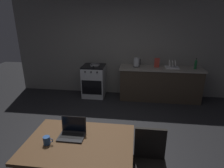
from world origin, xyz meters
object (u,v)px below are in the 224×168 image
Objects in this scene: dining_table at (80,146)px; laptop at (72,133)px; bottle at (196,64)px; frying_pan at (95,65)px; stove_oven at (94,81)px; chair at (150,160)px; dish_rack at (172,66)px; coffee_mug at (47,140)px; electric_kettle at (137,62)px; cereal_box at (157,63)px.

dining_table is 0.20m from laptop.
laptop is at bearing 138.65° from dining_table.
dining_table is 3.76m from bottle.
bottle is at bearing -0.49° from frying_pan.
laptop reaches higher than frying_pan.
chair is (1.37, -3.08, 0.07)m from stove_oven.
stove_oven is 1.00× the size of chair.
dish_rack is at bearing 0.07° from stove_oven.
dish_rack reaches higher than chair.
coffee_mug is (-0.24, -0.20, 0.00)m from laptop.
stove_oven is 2.62× the size of dish_rack.
bottle reaches higher than dish_rack.
electric_kettle is 1.13m from frying_pan.
dish_rack is (2.09, 0.00, 0.49)m from stove_oven.
stove_oven is 0.69× the size of dining_table.
chair is 2.79× the size of laptop.
bottle is at bearing 51.23° from laptop.
bottle is 0.57m from dish_rack.
dish_rack is (0.92, 0.00, -0.07)m from electric_kettle.
electric_kettle reaches higher than laptop.
bottle reaches higher than laptop.
bottle reaches higher than chair.
cereal_box reaches higher than frying_pan.
coffee_mug is at bearing -87.97° from frying_pan.
dish_rack is (0.39, -0.02, -0.08)m from cereal_box.
electric_kettle is 1.02× the size of cereal_box.
coffee_mug is (0.15, -3.21, 0.34)m from stove_oven.
laptop is 0.31m from coffee_mug.
coffee_mug is at bearing -115.62° from cereal_box.
cereal_box reaches higher than laptop.
electric_kettle is (1.17, 0.00, 0.57)m from stove_oven.
frying_pan is (-1.13, -0.03, -0.10)m from electric_kettle.
electric_kettle is at bearing 86.08° from chair.
frying_pan is 2.05m from dish_rack.
stove_oven is 3.16m from dining_table.
frying_pan is at bearing -178.59° from electric_kettle.
electric_kettle reaches higher than dish_rack.
bottle is at bearing -4.18° from cereal_box.
dining_table is 3.81× the size of dish_rack.
bottle is 0.96m from cereal_box.
chair is at bearing 6.02° from coffee_mug.
chair is at bearing -66.52° from frying_pan.
cereal_box is at bearing 175.82° from bottle.
bottle reaches higher than electric_kettle.
electric_kettle is 1.49m from bottle.
laptop is 3.31m from cereal_box.
bottle reaches higher than dining_table.
dish_rack is at bearing 58.83° from coffee_mug.
chair is 1.25m from coffee_mug.
bottle is 4.04m from coffee_mug.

